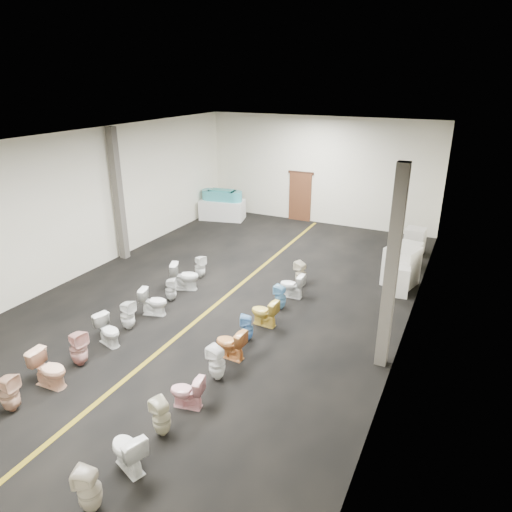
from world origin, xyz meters
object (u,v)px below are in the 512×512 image
object	(u,v)px
bathtub	(222,196)
toilet_right_7	(264,312)
toilet_left_5	(128,315)
toilet_right_8	(280,297)
appliance_crate_c	(409,255)
display_table	(222,210)
toilet_right_9	(292,285)
toilet_right_2	(162,417)
appliance_crate_a	(397,279)
toilet_right_5	(231,344)
toilet_left_2	(49,369)
toilet_left_4	(108,331)
toilet_right_1	(128,450)
toilet_right_10	(301,274)
toilet_left_7	(171,290)
toilet_left_8	(185,276)
appliance_crate_b	(401,266)
toilet_right_0	(89,490)
toilet_left_6	(154,302)
toilet_right_3	(187,392)
toilet_right_4	(217,363)
toilet_left_3	(78,348)
toilet_left_9	(200,267)
toilet_left_1	(9,393)
toilet_right_6	(247,328)
appliance_crate_d	(415,241)

from	to	relation	value
bathtub	toilet_right_7	xyz separation A→B (m)	(5.65, -7.69, -0.71)
toilet_left_5	toilet_right_8	distance (m)	4.06
appliance_crate_c	toilet_left_5	size ratio (longest dim) A/B	1.03
display_table	toilet_right_9	xyz separation A→B (m)	(5.69, -5.88, -0.07)
toilet_right_2	appliance_crate_a	bearing A→B (deg)	-178.60
toilet_right_5	toilet_right_9	bearing A→B (deg)	-178.13
toilet_left_5	toilet_right_5	distance (m)	2.95
toilet_left_2	toilet_right_8	bearing A→B (deg)	-32.83
toilet_right_8	toilet_left_4	bearing A→B (deg)	-34.63
toilet_right_5	toilet_left_5	bearing A→B (deg)	-86.07
toilet_right_1	toilet_right_9	bearing A→B (deg)	-160.39
toilet_left_5	toilet_right_10	bearing A→B (deg)	-34.11
bathtub	toilet_right_5	world-z (taller)	bathtub
appliance_crate_c	toilet_right_10	bearing A→B (deg)	-131.92
appliance_crate_a	toilet_left_7	xyz separation A→B (m)	(-5.69, -3.30, -0.10)
toilet_left_8	toilet_right_9	world-z (taller)	toilet_left_8
toilet_right_7	toilet_right_8	xyz separation A→B (m)	(0.02, 0.99, -0.01)
toilet_right_1	toilet_right_9	world-z (taller)	toilet_right_1
appliance_crate_b	toilet_left_8	xyz separation A→B (m)	(-5.75, -3.15, -0.19)
toilet_right_0	toilet_right_10	distance (m)	8.68
toilet_left_7	toilet_right_2	xyz separation A→B (m)	(2.97, -4.39, 0.02)
toilet_left_6	toilet_right_1	world-z (taller)	toilet_right_1
toilet_right_0	toilet_right_3	world-z (taller)	toilet_right_0
toilet_right_10	toilet_right_2	bearing A→B (deg)	24.16
display_table	toilet_right_4	size ratio (longest dim) A/B	2.48
toilet_left_3	toilet_right_1	bearing A→B (deg)	-111.29
toilet_left_9	toilet_left_2	bearing A→B (deg)	-158.24
appliance_crate_c	toilet_right_4	bearing A→B (deg)	-107.98
toilet_left_1	toilet_right_3	size ratio (longest dim) A/B	1.16
bathtub	appliance_crate_c	distance (m)	8.62
toilet_right_1	toilet_right_5	size ratio (longest dim) A/B	1.02
bathtub	toilet_right_6	distance (m)	10.22
toilet_right_3	toilet_right_9	size ratio (longest dim) A/B	0.94
toilet_right_3	toilet_right_7	size ratio (longest dim) A/B	0.94
toilet_left_4	toilet_right_4	size ratio (longest dim) A/B	0.93
toilet_left_3	toilet_right_0	size ratio (longest dim) A/B	1.09
bathtub	toilet_right_9	bearing A→B (deg)	-52.98
toilet_right_9	toilet_right_2	bearing A→B (deg)	-1.18
toilet_right_7	appliance_crate_d	bearing A→B (deg)	162.15
toilet_left_9	toilet_right_10	xyz separation A→B (m)	(3.09, 0.84, 0.02)
appliance_crate_a	toilet_right_4	bearing A→B (deg)	-114.35
display_table	appliance_crate_b	xyz separation A→B (m)	(8.36, -3.63, 0.17)
appliance_crate_b	toilet_right_8	distance (m)	4.08
appliance_crate_a	appliance_crate_c	world-z (taller)	appliance_crate_a
appliance_crate_d	toilet_right_2	distance (m)	11.60
appliance_crate_b	appliance_crate_c	distance (m)	1.66
toilet_left_9	toilet_right_6	distance (m)	4.04
appliance_crate_d	toilet_left_5	size ratio (longest dim) A/B	1.22
display_table	toilet_left_5	distance (m)	9.74
toilet_left_2	toilet_right_4	distance (m)	3.44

